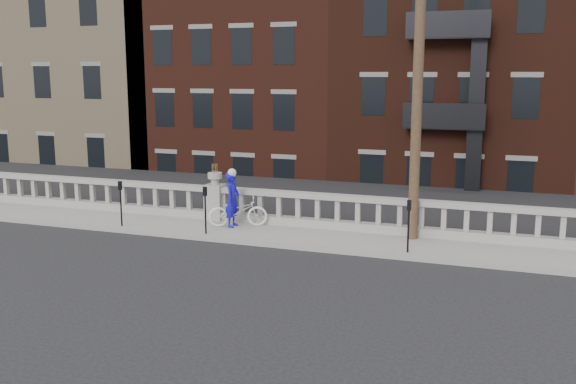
# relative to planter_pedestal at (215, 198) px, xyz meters

# --- Properties ---
(ground) EXTENTS (120.00, 120.00, 0.00)m
(ground) POSITION_rel_planter_pedestal_xyz_m (0.00, -3.95, -0.83)
(ground) COLOR black
(ground) RESTS_ON ground
(sidewalk) EXTENTS (32.00, 2.20, 0.15)m
(sidewalk) POSITION_rel_planter_pedestal_xyz_m (0.00, -0.95, -0.76)
(sidewalk) COLOR gray
(sidewalk) RESTS_ON ground
(balustrade) EXTENTS (28.00, 0.34, 1.03)m
(balustrade) POSITION_rel_planter_pedestal_xyz_m (0.00, 0.00, -0.19)
(balustrade) COLOR gray
(balustrade) RESTS_ON sidewalk
(planter_pedestal) EXTENTS (0.55, 0.55, 1.76)m
(planter_pedestal) POSITION_rel_planter_pedestal_xyz_m (0.00, 0.00, 0.00)
(planter_pedestal) COLOR gray
(planter_pedestal) RESTS_ON sidewalk
(lower_level) EXTENTS (80.00, 44.00, 20.80)m
(lower_level) POSITION_rel_planter_pedestal_xyz_m (0.56, 19.09, 1.80)
(lower_level) COLOR #605E59
(lower_level) RESTS_ON ground
(utility_pole) EXTENTS (1.60, 0.28, 10.00)m
(utility_pole) POSITION_rel_planter_pedestal_xyz_m (6.20, -0.35, 4.41)
(utility_pole) COLOR #422D1E
(utility_pole) RESTS_ON sidewalk
(parking_meter_b) EXTENTS (0.10, 0.09, 1.36)m
(parking_meter_b) POSITION_rel_planter_pedestal_xyz_m (-2.24, -1.80, 0.17)
(parking_meter_b) COLOR black
(parking_meter_b) RESTS_ON sidewalk
(parking_meter_c) EXTENTS (0.10, 0.09, 1.36)m
(parking_meter_c) POSITION_rel_planter_pedestal_xyz_m (0.57, -1.80, 0.17)
(parking_meter_c) COLOR black
(parking_meter_c) RESTS_ON sidewalk
(parking_meter_d) EXTENTS (0.10, 0.09, 1.36)m
(parking_meter_d) POSITION_rel_planter_pedestal_xyz_m (6.31, -1.80, 0.17)
(parking_meter_d) COLOR black
(parking_meter_d) RESTS_ON sidewalk
(bicycle) EXTENTS (1.84, 1.29, 0.92)m
(bicycle) POSITION_rel_planter_pedestal_xyz_m (1.05, -0.64, -0.22)
(bicycle) COLOR white
(bicycle) RESTS_ON sidewalk
(cyclist) EXTENTS (0.40, 0.61, 1.64)m
(cyclist) POSITION_rel_planter_pedestal_xyz_m (0.93, -0.75, 0.14)
(cyclist) COLOR #150CB8
(cyclist) RESTS_ON sidewalk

